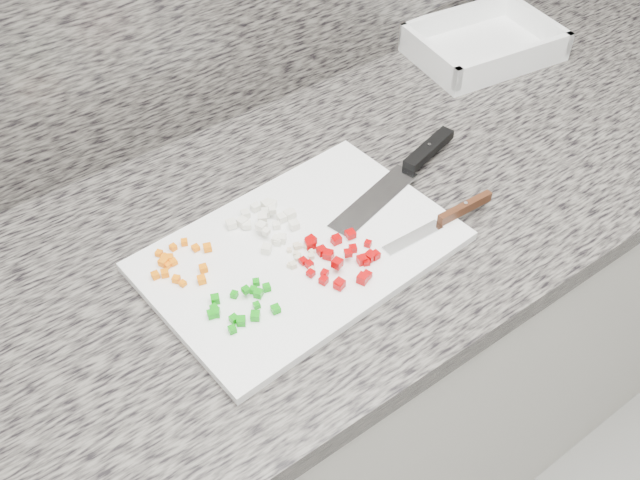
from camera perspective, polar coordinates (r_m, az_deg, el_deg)
The scene contains 11 objects.
cabinet at distance 1.46m, azimuth -0.42°, elevation -11.49°, with size 3.92×0.62×0.86m, color beige.
countertop at distance 1.11m, azimuth -0.54°, elevation 1.28°, with size 3.96×0.64×0.04m, color #605D55.
cutting_board at distance 1.03m, azimuth -1.55°, elevation -0.89°, with size 0.44×0.29×0.01m, color white.
carrot_pile at distance 1.02m, azimuth -11.17°, elevation -1.80°, with size 0.10×0.09×0.01m.
onion_pile at distance 1.06m, azimuth -4.24°, elevation 1.61°, with size 0.10×0.10×0.02m.
green_pepper_pile at distance 0.95m, azimuth -6.36°, elevation -5.25°, with size 0.10×0.08×0.02m.
red_pepper_pile at distance 1.00m, azimuth 1.60°, elevation -1.46°, with size 0.11×0.12×0.02m.
garlic_pile at distance 1.01m, azimuth -1.63°, elevation -1.24°, with size 0.05×0.06×0.01m.
chef_knife at distance 1.16m, azimuth 7.29°, elevation 5.91°, with size 0.30×0.11×0.02m.
paring_knife at distance 1.08m, azimuth 10.52°, elevation 1.97°, with size 0.20×0.02×0.02m.
tray at distance 1.50m, azimuth 12.88°, elevation 14.91°, with size 0.30×0.24×0.06m.
Camera 1 is at (-0.46, 0.79, 1.65)m, focal length 40.00 mm.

